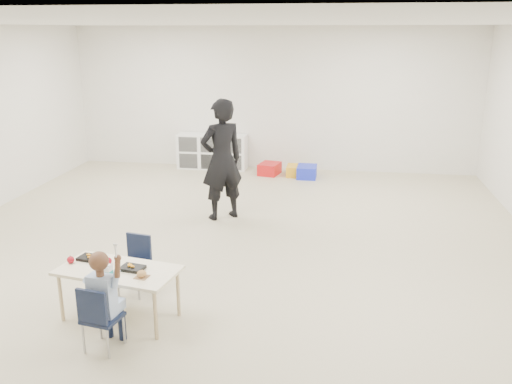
% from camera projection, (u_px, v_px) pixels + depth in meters
% --- Properties ---
extents(room, '(9.00, 9.02, 2.80)m').
position_uv_depth(room, '(225.00, 145.00, 6.45)').
color(room, beige).
rests_on(room, ground).
extents(table, '(1.23, 0.76, 0.53)m').
position_uv_depth(table, '(120.00, 293.00, 5.26)').
color(table, '#F4EAC3').
rests_on(table, ground).
extents(chair_near, '(0.35, 0.34, 0.63)m').
position_uv_depth(chair_near, '(102.00, 317.00, 4.74)').
color(chair_near, '#111933').
rests_on(chair_near, ground).
extents(chair_far, '(0.35, 0.34, 0.63)m').
position_uv_depth(chair_far, '(134.00, 266.00, 5.75)').
color(chair_far, '#111933').
rests_on(chair_far, ground).
extents(child, '(0.49, 0.49, 0.99)m').
position_uv_depth(child, '(101.00, 298.00, 4.68)').
color(child, '#ABBFE8').
rests_on(child, chair_near).
extents(lunch_tray_near, '(0.24, 0.20, 0.03)m').
position_uv_depth(lunch_tray_near, '(132.00, 268.00, 5.17)').
color(lunch_tray_near, black).
rests_on(lunch_tray_near, table).
extents(lunch_tray_far, '(0.24, 0.20, 0.03)m').
position_uv_depth(lunch_tray_far, '(90.00, 258.00, 5.39)').
color(lunch_tray_far, black).
rests_on(lunch_tray_far, table).
extents(milk_carton, '(0.08, 0.08, 0.10)m').
position_uv_depth(milk_carton, '(108.00, 270.00, 5.04)').
color(milk_carton, white).
rests_on(milk_carton, table).
extents(bread_roll, '(0.09, 0.09, 0.07)m').
position_uv_depth(bread_roll, '(142.00, 274.00, 5.00)').
color(bread_roll, '#B77D4B').
rests_on(bread_roll, table).
extents(apple_near, '(0.07, 0.07, 0.07)m').
position_uv_depth(apple_near, '(108.00, 261.00, 5.27)').
color(apple_near, maroon).
rests_on(apple_near, table).
extents(apple_far, '(0.07, 0.07, 0.07)m').
position_uv_depth(apple_far, '(71.00, 260.00, 5.30)').
color(apple_far, maroon).
rests_on(apple_far, table).
extents(cubby_shelf, '(1.40, 0.40, 0.70)m').
position_uv_depth(cubby_shelf, '(212.00, 151.00, 10.98)').
color(cubby_shelf, white).
rests_on(cubby_shelf, ground).
extents(adult, '(0.78, 0.74, 1.79)m').
position_uv_depth(adult, '(222.00, 160.00, 7.91)').
color(adult, black).
rests_on(adult, ground).
extents(bin_red, '(0.45, 0.52, 0.22)m').
position_uv_depth(bin_red, '(270.00, 169.00, 10.58)').
color(bin_red, red).
rests_on(bin_red, ground).
extents(bin_yellow, '(0.32, 0.41, 0.20)m').
position_uv_depth(bin_yellow, '(295.00, 171.00, 10.48)').
color(bin_yellow, orange).
rests_on(bin_yellow, ground).
extents(bin_blue, '(0.37, 0.47, 0.23)m').
position_uv_depth(bin_blue, '(307.00, 172.00, 10.35)').
color(bin_blue, '#1C2BD7').
rests_on(bin_blue, ground).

